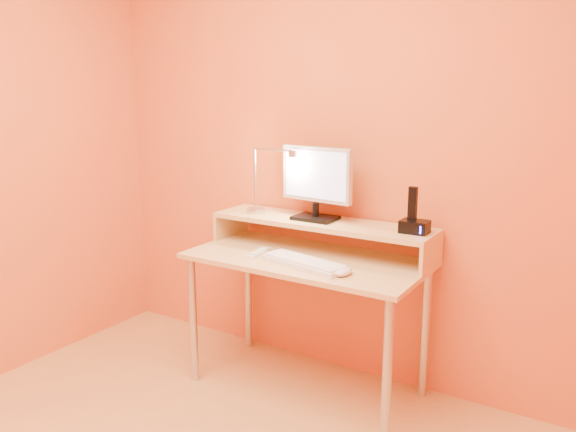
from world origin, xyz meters
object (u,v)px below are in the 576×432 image
Objects in this scene: keyboard at (304,263)px; remote_control at (259,253)px; lamp_base at (256,211)px; phone_dock at (415,227)px; mouse at (344,272)px; monitor_panel at (317,174)px.

remote_control is at bearing -175.38° from keyboard.
lamp_base is 0.32m from remote_control.
phone_dock reaches higher than mouse.
phone_dock reaches higher than lamp_base.
mouse reaches higher than remote_control.
lamp_base is 0.56× the size of remote_control.
mouse is (0.33, -0.33, -0.38)m from monitor_panel.
lamp_base is 0.96× the size of mouse.
keyboard is (-0.44, -0.28, -0.18)m from phone_dock.
phone_dock is 0.79m from remote_control.
monitor_panel is 0.92× the size of keyboard.
lamp_base is (-0.36, -0.04, -0.23)m from monitor_panel.
monitor_panel is at bearing 47.98° from remote_control.
keyboard reaches higher than remote_control.
monitor_panel is 0.43m from lamp_base.
lamp_base reaches higher than mouse.
monitor_panel reaches higher than mouse.
phone_dock is at bearing 1.91° from lamp_base.
remote_control is at bearing -120.30° from monitor_panel.
monitor_panel is 3.98× the size of mouse.
remote_control is at bearing -51.45° from lamp_base.
phone_dock is at bearing 5.37° from monitor_panel.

